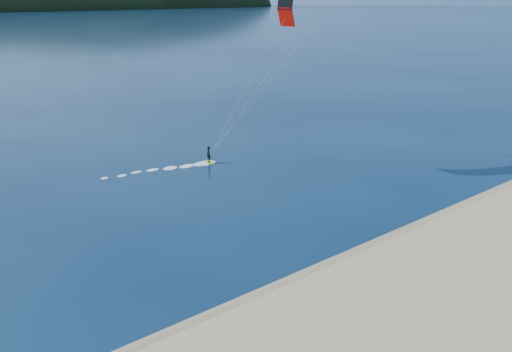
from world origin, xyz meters
The scene contains 2 objects.
wet_sand centered at (0.00, 4.50, 0.05)m, with size 220.00×2.50×0.10m.
kitesurfer_near centered at (17.77, 20.53, 14.48)m, with size 23.67×8.60×18.64m.
Camera 1 is at (-11.22, -11.65, 15.58)m, focal length 31.46 mm.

